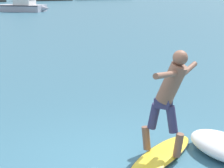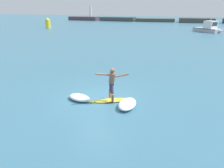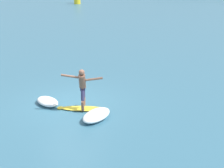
% 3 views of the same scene
% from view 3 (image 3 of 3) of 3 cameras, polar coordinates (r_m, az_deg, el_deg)
% --- Properties ---
extents(ground_plane, '(200.00, 200.00, 0.00)m').
position_cam_3_polar(ground_plane, '(14.01, -7.48, -3.68)').
color(ground_plane, '#376980').
extents(surfboard, '(2.09, 1.40, 0.22)m').
position_cam_3_polar(surfboard, '(13.44, -5.39, -4.47)').
color(surfboard, yellow).
rests_on(surfboard, ground).
extents(surfer, '(1.49, 1.02, 1.80)m').
position_cam_3_polar(surfer, '(12.91, -5.43, -0.21)').
color(surfer, brown).
rests_on(surfer, surfboard).
extents(wave_foam_at_tail, '(0.83, 1.48, 0.34)m').
position_cam_3_polar(wave_foam_at_tail, '(12.52, -2.87, -5.70)').
color(wave_foam_at_tail, white).
rests_on(wave_foam_at_tail, ground).
extents(wave_foam_at_nose, '(1.42, 1.06, 0.30)m').
position_cam_3_polar(wave_foam_at_nose, '(14.09, -11.71, -3.15)').
color(wave_foam_at_nose, white).
rests_on(wave_foam_at_nose, ground).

